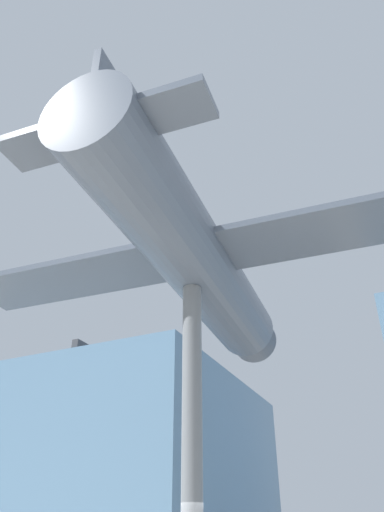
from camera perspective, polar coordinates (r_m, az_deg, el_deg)
The scene contains 3 objects.
glass_pavilion_left at distance 30.41m, azimuth -5.97°, elevation -23.93°, with size 11.60×15.07×10.74m.
support_pylon_central at distance 12.49m, azimuth 0.00°, elevation -19.91°, with size 0.50×0.50×7.82m.
suspended_airplane at distance 14.55m, azimuth 0.47°, elevation -0.61°, with size 14.73×13.53×3.02m.
Camera 1 is at (5.14, -11.14, 1.57)m, focal length 35.00 mm.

